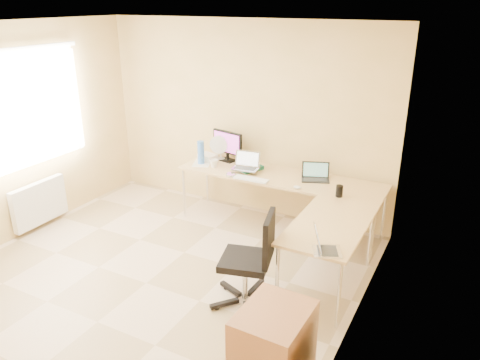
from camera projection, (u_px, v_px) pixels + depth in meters
The scene contains 24 objects.
floor at pixel (146, 283), 4.94m from camera, with size 4.50×4.50×0.00m, color beige.
ceiling at pixel (124, 27), 3.99m from camera, with size 4.50×4.50×0.00m, color white.
wall_back at pixel (244, 119), 6.32m from camera, with size 4.50×4.50×0.00m, color #DFB97C.
wall_right at pixel (352, 212), 3.55m from camera, with size 4.50×4.50×0.00m, color #DFB97C.
desk_main at pixel (279, 202), 6.01m from camera, with size 2.65×0.70×0.73m, color tan.
desk_return at pixel (327, 255), 4.77m from camera, with size 0.70×1.30×0.73m, color tan.
monitor at pixel (228, 146), 6.35m from camera, with size 0.49×0.16×0.42m, color black.
book_stack at pixel (250, 168), 6.08m from camera, with size 0.22×0.30×0.05m, color #155541.
laptop_center at pixel (246, 161), 5.93m from camera, with size 0.33×0.25×0.21m, color #9B9EB0.
laptop_black at pixel (316, 172), 5.70m from camera, with size 0.34×0.25×0.21m, color black.
keyboard at pixel (251, 179), 5.74m from camera, with size 0.44×0.12×0.02m, color white.
mouse at pixel (297, 187), 5.48m from camera, with size 0.10×0.06×0.04m, color silver.
mug at pixel (214, 163), 6.16m from camera, with size 0.11×0.11×0.11m, color white.
cd_stack at pixel (231, 175), 5.87m from camera, with size 0.13×0.13×0.03m, color silver.
water_bottle at pixel (201, 153), 6.25m from camera, with size 0.09×0.09×0.32m, color #3A71CE.
papers at pixel (202, 163), 6.32m from camera, with size 0.22×0.32×0.01m, color silver.
white_box at pixel (208, 157), 6.43m from camera, with size 0.24×0.18×0.09m, color white.
desk_fan at pixel (221, 149), 6.41m from camera, with size 0.25×0.25×0.32m, color silver.
black_cup at pixel (339, 191), 5.24m from camera, with size 0.08×0.08×0.13m, color black.
laptop_return at pixel (328, 242), 4.08m from camera, with size 0.23×0.29×0.19m, color silver.
office_chair at pixel (245, 258), 4.46m from camera, with size 0.59×0.59×0.99m, color black.
cabinet at pixel (273, 356), 3.43m from camera, with size 0.47×0.58×0.80m, color brown.
radiator at pixel (39, 203), 6.02m from camera, with size 0.09×0.80×0.55m, color white.
window at pixel (22, 112), 5.59m from camera, with size 0.10×1.80×1.40m, color white.
Camera 1 is at (2.85, -3.24, 2.83)m, focal length 34.76 mm.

